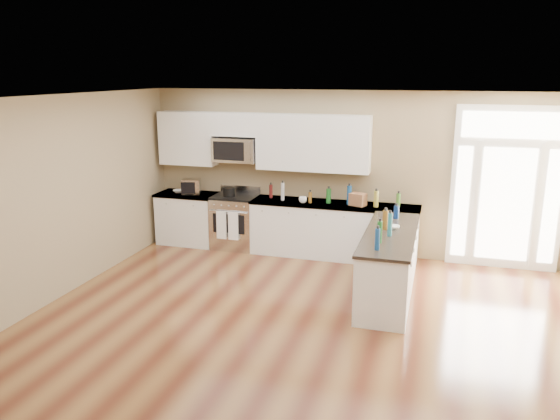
# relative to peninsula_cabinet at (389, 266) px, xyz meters

# --- Properties ---
(ground) EXTENTS (8.00, 8.00, 0.00)m
(ground) POSITION_rel_peninsula_cabinet_xyz_m (-0.93, -2.24, -0.43)
(ground) COLOR #522617
(room_shell) EXTENTS (8.00, 8.00, 8.00)m
(room_shell) POSITION_rel_peninsula_cabinet_xyz_m (-0.93, -2.24, 1.27)
(room_shell) COLOR #8F7C5A
(room_shell) RESTS_ON ground
(back_cabinet_left) EXTENTS (1.10, 0.66, 0.94)m
(back_cabinet_left) POSITION_rel_peninsula_cabinet_xyz_m (-3.80, 1.45, 0.00)
(back_cabinet_left) COLOR white
(back_cabinet_left) RESTS_ON ground
(back_cabinet_right) EXTENTS (2.85, 0.66, 0.94)m
(back_cabinet_right) POSITION_rel_peninsula_cabinet_xyz_m (-1.08, 1.45, 0.00)
(back_cabinet_right) COLOR white
(back_cabinet_right) RESTS_ON ground
(peninsula_cabinet) EXTENTS (0.69, 2.32, 0.94)m
(peninsula_cabinet) POSITION_rel_peninsula_cabinet_xyz_m (0.00, 0.00, 0.00)
(peninsula_cabinet) COLOR white
(peninsula_cabinet) RESTS_ON ground
(upper_cabinet_left) EXTENTS (1.04, 0.33, 0.95)m
(upper_cabinet_left) POSITION_rel_peninsula_cabinet_xyz_m (-3.81, 1.59, 1.49)
(upper_cabinet_left) COLOR white
(upper_cabinet_left) RESTS_ON room_shell
(upper_cabinet_right) EXTENTS (1.94, 0.33, 0.95)m
(upper_cabinet_right) POSITION_rel_peninsula_cabinet_xyz_m (-1.50, 1.59, 1.49)
(upper_cabinet_right) COLOR white
(upper_cabinet_right) RESTS_ON room_shell
(upper_cabinet_short) EXTENTS (0.82, 0.33, 0.40)m
(upper_cabinet_short) POSITION_rel_peninsula_cabinet_xyz_m (-2.88, 1.59, 1.77)
(upper_cabinet_short) COLOR white
(upper_cabinet_short) RESTS_ON room_shell
(microwave) EXTENTS (0.78, 0.41, 0.42)m
(microwave) POSITION_rel_peninsula_cabinet_xyz_m (-2.88, 1.56, 1.33)
(microwave) COLOR silver
(microwave) RESTS_ON room_shell
(entry_door) EXTENTS (1.70, 0.10, 2.60)m
(entry_door) POSITION_rel_peninsula_cabinet_xyz_m (1.62, 1.71, 0.87)
(entry_door) COLOR white
(entry_door) RESTS_ON ground
(kitchen_range) EXTENTS (0.77, 0.69, 1.08)m
(kitchen_range) POSITION_rel_peninsula_cabinet_xyz_m (-2.87, 1.45, 0.04)
(kitchen_range) COLOR silver
(kitchen_range) RESTS_ON ground
(stockpot) EXTENTS (0.28, 0.28, 0.17)m
(stockpot) POSITION_rel_peninsula_cabinet_xyz_m (-2.96, 1.41, 0.60)
(stockpot) COLOR black
(stockpot) RESTS_ON kitchen_range
(toaster_oven) EXTENTS (0.38, 0.33, 0.28)m
(toaster_oven) POSITION_rel_peninsula_cabinet_xyz_m (-3.70, 1.42, 0.64)
(toaster_oven) COLOR silver
(toaster_oven) RESTS_ON back_cabinet_left
(cardboard_box) EXTENTS (0.30, 0.26, 0.21)m
(cardboard_box) POSITION_rel_peninsula_cabinet_xyz_m (-0.67, 1.41, 0.61)
(cardboard_box) COLOR brown
(cardboard_box) RESTS_ON back_cabinet_right
(bowl_left) EXTENTS (0.26, 0.26, 0.05)m
(bowl_left) POSITION_rel_peninsula_cabinet_xyz_m (-3.97, 1.46, 0.53)
(bowl_left) COLOR white
(bowl_left) RESTS_ON back_cabinet_left
(bowl_peninsula) EXTENTS (0.20, 0.20, 0.05)m
(bowl_peninsula) POSITION_rel_peninsula_cabinet_xyz_m (0.03, 0.18, 0.53)
(bowl_peninsula) COLOR white
(bowl_peninsula) RESTS_ON peninsula_cabinet
(cup_counter) EXTENTS (0.17, 0.17, 0.10)m
(cup_counter) POSITION_rel_peninsula_cabinet_xyz_m (-1.59, 1.32, 0.56)
(cup_counter) COLOR white
(cup_counter) RESTS_ON back_cabinet_right
(counter_bottles) EXTENTS (2.30, 2.44, 0.32)m
(counter_bottles) POSITION_rel_peninsula_cabinet_xyz_m (-0.62, 0.80, 0.64)
(counter_bottles) COLOR #19591E
(counter_bottles) RESTS_ON back_cabinet_right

